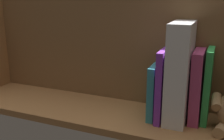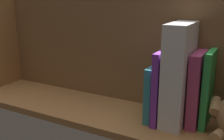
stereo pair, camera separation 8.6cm
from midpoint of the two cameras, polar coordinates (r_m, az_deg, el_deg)
The scene contains 7 objects.
ground_plane at distance 90.82cm, azimuth 2.73°, elevation -9.21°, with size 111.93×26.55×2.20cm, color #9E6B3D.
shelf_back_panel at distance 94.16cm, azimuth 5.84°, elevation 4.95°, with size 111.93×1.50×39.47cm, color brown.
book_2 at distance 83.06cm, azimuth 22.58°, elevation -3.79°, with size 1.86×11.24×22.20cm, color green.
book_3 at distance 82.84cm, azimuth 20.49°, elevation -3.85°, with size 2.98×12.52×21.56cm, color #B23F72.
dictionary_thick_white at distance 80.66cm, azimuth 16.99°, elevation -0.99°, with size 6.20×15.98×29.76cm, color white.
book_4 at distance 82.90cm, azimuth 13.71°, elevation -3.20°, with size 1.88×15.90×21.79cm, color purple.
book_5 at distance 84.83cm, azimuth 12.07°, elevation -4.43°, with size 2.08×14.78×16.83cm, color teal.
Camera 2 is at (-39.48, 72.61, 36.80)cm, focal length 42.96 mm.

